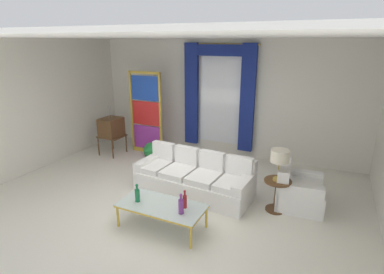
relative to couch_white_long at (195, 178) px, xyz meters
name	(u,v)px	position (x,y,z in m)	size (l,w,h in m)	color
ground_plane	(168,201)	(-0.31, -0.59, -0.31)	(16.00, 16.00, 0.00)	silver
wall_rear	(224,98)	(-0.31, 2.47, 1.19)	(8.00, 0.12, 3.00)	white
wall_left	(47,103)	(-3.97, 0.01, 1.19)	(0.12, 7.00, 3.00)	white
ceiling_slab	(185,37)	(-0.31, 0.21, 2.71)	(8.00, 7.60, 0.04)	white
curtained_window	(219,90)	(-0.39, 2.30, 1.44)	(2.00, 0.17, 2.70)	white
couch_white_long	(195,178)	(0.00, 0.00, 0.00)	(2.39, 1.08, 0.86)	white
coffee_table	(162,207)	(0.03, -1.37, 0.07)	(1.41, 0.67, 0.41)	silver
bottle_blue_decanter	(137,195)	(-0.39, -1.45, 0.23)	(0.08, 0.08, 0.32)	#196B3D
bottle_crystal_tall	(185,201)	(0.41, -1.29, 0.23)	(0.07, 0.07, 0.31)	maroon
bottle_amber_squat	(181,205)	(0.43, -1.46, 0.24)	(0.08, 0.08, 0.34)	#753384
vintage_tv	(111,128)	(-2.94, 1.04, 0.42)	(0.62, 0.61, 1.35)	brown
armchair_white	(297,192)	(1.93, 0.27, -0.02)	(0.90, 0.89, 0.80)	white
stained_glass_divider	(146,115)	(-2.15, 1.53, 0.75)	(0.95, 0.05, 2.20)	gold
peacock_figurine	(148,152)	(-1.82, 1.07, -0.09)	(0.44, 0.60, 0.50)	beige
round_side_table	(277,193)	(1.63, -0.04, 0.05)	(0.48, 0.48, 0.59)	brown
table_lamp_brass	(280,157)	(1.63, -0.04, 0.72)	(0.32, 0.32, 0.57)	#B29338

